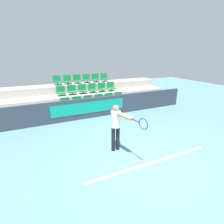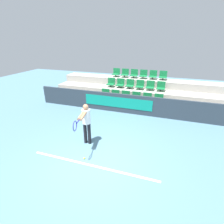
# 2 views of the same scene
# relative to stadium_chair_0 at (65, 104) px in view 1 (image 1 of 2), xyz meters

# --- Properties ---
(ground_plane) EXTENTS (30.00, 30.00, 0.00)m
(ground_plane) POSITION_rel_stadium_chair_0_xyz_m (1.57, -5.19, -0.70)
(ground_plane) COLOR slate
(court_baseline) EXTENTS (4.39, 0.08, 0.01)m
(court_baseline) POSITION_rel_stadium_chair_0_xyz_m (1.57, -5.34, -0.69)
(court_baseline) COLOR white
(court_baseline) RESTS_ON ground
(barrier_wall) EXTENTS (10.75, 0.14, 1.06)m
(barrier_wall) POSITION_rel_stadium_chair_0_xyz_m (1.56, -0.75, -0.17)
(barrier_wall) COLOR #2D3842
(barrier_wall) RESTS_ON ground
(bleacher_tier_front) EXTENTS (10.35, 1.09, 0.45)m
(bleacher_tier_front) POSITION_rel_stadium_chair_0_xyz_m (1.57, -0.13, -0.47)
(bleacher_tier_front) COLOR #ADA89E
(bleacher_tier_front) RESTS_ON ground
(bleacher_tier_middle) EXTENTS (10.35, 1.09, 0.90)m
(bleacher_tier_middle) POSITION_rel_stadium_chair_0_xyz_m (1.57, 0.96, -0.25)
(bleacher_tier_middle) COLOR #ADA89E
(bleacher_tier_middle) RESTS_ON ground
(bleacher_tier_back) EXTENTS (10.35, 1.09, 1.35)m
(bleacher_tier_back) POSITION_rel_stadium_chair_0_xyz_m (1.57, 2.06, -0.02)
(bleacher_tier_back) COLOR #ADA89E
(bleacher_tier_back) RESTS_ON ground
(stadium_chair_0) EXTENTS (0.48, 0.39, 0.56)m
(stadium_chair_0) POSITION_rel_stadium_chair_0_xyz_m (0.00, 0.00, 0.00)
(stadium_chair_0) COLOR #333333
(stadium_chair_0) RESTS_ON bleacher_tier_front
(stadium_chair_1) EXTENTS (0.48, 0.39, 0.56)m
(stadium_chair_1) POSITION_rel_stadium_chair_0_xyz_m (0.63, 0.00, 0.00)
(stadium_chair_1) COLOR #333333
(stadium_chair_1) RESTS_ON bleacher_tier_front
(stadium_chair_2) EXTENTS (0.48, 0.39, 0.56)m
(stadium_chair_2) POSITION_rel_stadium_chair_0_xyz_m (1.26, 0.00, 0.00)
(stadium_chair_2) COLOR #333333
(stadium_chair_2) RESTS_ON bleacher_tier_front
(stadium_chair_3) EXTENTS (0.48, 0.39, 0.56)m
(stadium_chair_3) POSITION_rel_stadium_chair_0_xyz_m (1.89, 0.00, 0.00)
(stadium_chair_3) COLOR #333333
(stadium_chair_3) RESTS_ON bleacher_tier_front
(stadium_chair_4) EXTENTS (0.48, 0.39, 0.56)m
(stadium_chair_4) POSITION_rel_stadium_chair_0_xyz_m (2.52, 0.00, 0.00)
(stadium_chair_4) COLOR #333333
(stadium_chair_4) RESTS_ON bleacher_tier_front
(stadium_chair_5) EXTENTS (0.48, 0.39, 0.56)m
(stadium_chair_5) POSITION_rel_stadium_chair_0_xyz_m (3.15, 0.00, 0.00)
(stadium_chair_5) COLOR #333333
(stadium_chair_5) RESTS_ON bleacher_tier_front
(stadium_chair_6) EXTENTS (0.48, 0.39, 0.56)m
(stadium_chair_6) POSITION_rel_stadium_chair_0_xyz_m (0.00, 1.09, 0.45)
(stadium_chair_6) COLOR #333333
(stadium_chair_6) RESTS_ON bleacher_tier_middle
(stadium_chair_7) EXTENTS (0.48, 0.39, 0.56)m
(stadium_chair_7) POSITION_rel_stadium_chair_0_xyz_m (0.63, 1.09, 0.45)
(stadium_chair_7) COLOR #333333
(stadium_chair_7) RESTS_ON bleacher_tier_middle
(stadium_chair_8) EXTENTS (0.48, 0.39, 0.56)m
(stadium_chair_8) POSITION_rel_stadium_chair_0_xyz_m (1.26, 1.09, 0.45)
(stadium_chair_8) COLOR #333333
(stadium_chair_8) RESTS_ON bleacher_tier_middle
(stadium_chair_9) EXTENTS (0.48, 0.39, 0.56)m
(stadium_chair_9) POSITION_rel_stadium_chair_0_xyz_m (1.89, 1.09, 0.45)
(stadium_chair_9) COLOR #333333
(stadium_chair_9) RESTS_ON bleacher_tier_middle
(stadium_chair_10) EXTENTS (0.48, 0.39, 0.56)m
(stadium_chair_10) POSITION_rel_stadium_chair_0_xyz_m (2.52, 1.09, 0.45)
(stadium_chair_10) COLOR #333333
(stadium_chair_10) RESTS_ON bleacher_tier_middle
(stadium_chair_11) EXTENTS (0.48, 0.39, 0.56)m
(stadium_chair_11) POSITION_rel_stadium_chair_0_xyz_m (3.15, 1.09, 0.45)
(stadium_chair_11) COLOR #333333
(stadium_chair_11) RESTS_ON bleacher_tier_middle
(stadium_chair_12) EXTENTS (0.48, 0.39, 0.56)m
(stadium_chair_12) POSITION_rel_stadium_chair_0_xyz_m (0.00, 2.18, 0.90)
(stadium_chair_12) COLOR #333333
(stadium_chair_12) RESTS_ON bleacher_tier_back
(stadium_chair_13) EXTENTS (0.48, 0.39, 0.56)m
(stadium_chair_13) POSITION_rel_stadium_chair_0_xyz_m (0.63, 2.18, 0.90)
(stadium_chair_13) COLOR #333333
(stadium_chair_13) RESTS_ON bleacher_tier_back
(stadium_chair_14) EXTENTS (0.48, 0.39, 0.56)m
(stadium_chair_14) POSITION_rel_stadium_chair_0_xyz_m (1.26, 2.18, 0.90)
(stadium_chair_14) COLOR #333333
(stadium_chair_14) RESTS_ON bleacher_tier_back
(stadium_chair_15) EXTENTS (0.48, 0.39, 0.56)m
(stadium_chair_15) POSITION_rel_stadium_chair_0_xyz_m (1.89, 2.18, 0.90)
(stadium_chair_15) COLOR #333333
(stadium_chair_15) RESTS_ON bleacher_tier_back
(stadium_chair_16) EXTENTS (0.48, 0.39, 0.56)m
(stadium_chair_16) POSITION_rel_stadium_chair_0_xyz_m (2.52, 2.18, 0.90)
(stadium_chair_16) COLOR #333333
(stadium_chair_16) RESTS_ON bleacher_tier_back
(stadium_chair_17) EXTENTS (0.48, 0.39, 0.56)m
(stadium_chair_17) POSITION_rel_stadium_chair_0_xyz_m (3.15, 2.18, 0.90)
(stadium_chair_17) COLOR #333333
(stadium_chair_17) RESTS_ON bleacher_tier_back
(tennis_player) EXTENTS (0.44, 1.52, 1.63)m
(tennis_player) POSITION_rel_stadium_chair_0_xyz_m (0.87, -4.24, 0.31)
(tennis_player) COLOR black
(tennis_player) RESTS_ON ground
(tennis_ball) EXTENTS (0.07, 0.07, 0.07)m
(tennis_ball) POSITION_rel_stadium_chair_0_xyz_m (1.19, -5.12, -0.66)
(tennis_ball) COLOR #CCDB33
(tennis_ball) RESTS_ON ground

